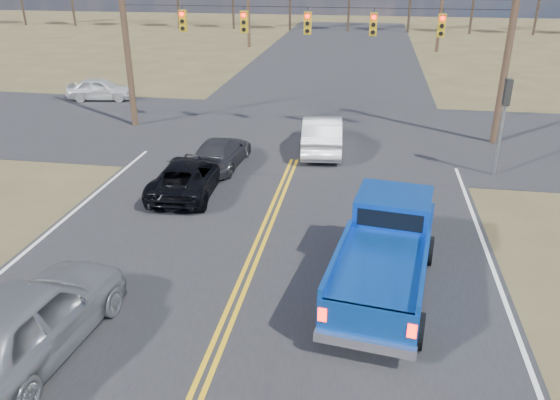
% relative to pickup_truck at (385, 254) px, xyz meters
% --- Properties ---
extents(ground, '(160.00, 160.00, 0.00)m').
position_rel_pickup_truck_xyz_m(ground, '(-3.70, -4.38, -1.07)').
color(ground, brown).
rests_on(ground, ground).
extents(road_main, '(14.00, 120.00, 0.02)m').
position_rel_pickup_truck_xyz_m(road_main, '(-3.70, 5.62, -1.07)').
color(road_main, '#28282B').
rests_on(road_main, ground).
extents(road_cross, '(120.00, 12.00, 0.02)m').
position_rel_pickup_truck_xyz_m(road_cross, '(-3.70, 13.62, -1.07)').
color(road_cross, '#28282B').
rests_on(road_cross, ground).
extents(signal_gantry, '(19.60, 4.83, 10.00)m').
position_rel_pickup_truck_xyz_m(signal_gantry, '(-3.20, 13.41, 3.99)').
color(signal_gantry, '#473323').
rests_on(signal_gantry, ground).
extents(utility_poles, '(19.60, 58.32, 10.00)m').
position_rel_pickup_truck_xyz_m(utility_poles, '(-3.70, 12.62, 4.15)').
color(utility_poles, '#473323').
rests_on(utility_poles, ground).
extents(treeline, '(87.00, 117.80, 7.40)m').
position_rel_pickup_truck_xyz_m(treeline, '(-3.70, 22.58, 4.63)').
color(treeline, '#33261C').
rests_on(treeline, ground).
extents(pickup_truck, '(2.99, 6.14, 2.21)m').
position_rel_pickup_truck_xyz_m(pickup_truck, '(0.00, 0.00, 0.00)').
color(pickup_truck, black).
rests_on(pickup_truck, ground).
extents(silver_suv, '(2.60, 5.50, 1.82)m').
position_rel_pickup_truck_xyz_m(silver_suv, '(-7.62, -3.88, -0.16)').
color(silver_suv, gray).
rests_on(silver_suv, ground).
extents(black_suv, '(2.31, 4.70, 1.28)m').
position_rel_pickup_truck_xyz_m(black_suv, '(-7.12, 5.49, -0.43)').
color(black_suv, black).
rests_on(black_suv, ground).
extents(white_car_queue, '(2.10, 5.04, 1.62)m').
position_rel_pickup_truck_xyz_m(white_car_queue, '(-2.66, 11.12, -0.26)').
color(white_car_queue, white).
rests_on(white_car_queue, ground).
extents(dgrey_car_queue, '(1.95, 4.36, 1.24)m').
position_rel_pickup_truck_xyz_m(dgrey_car_queue, '(-6.65, 8.36, -0.45)').
color(dgrey_car_queue, '#333338').
rests_on(dgrey_car_queue, ground).
extents(cross_car_west, '(2.20, 4.17, 1.35)m').
position_rel_pickup_truck_xyz_m(cross_car_west, '(-17.03, 18.62, -0.40)').
color(cross_car_west, silver).
rests_on(cross_car_west, ground).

